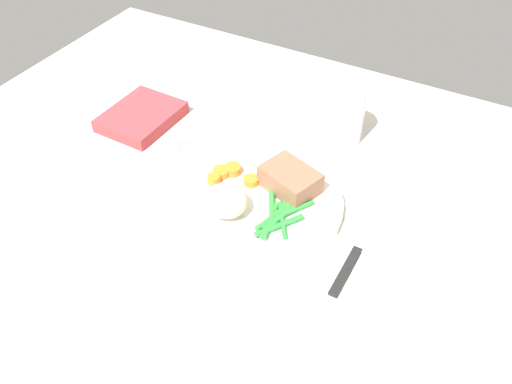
# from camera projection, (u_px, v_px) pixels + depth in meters

# --- Properties ---
(dining_table) EXTENTS (1.20, 0.90, 0.02)m
(dining_table) POSITION_uv_depth(u_px,v_px,m) (261.00, 213.00, 0.82)
(dining_table) COLOR beige
(dining_table) RESTS_ON ground
(dinner_plate) EXTENTS (0.26, 0.26, 0.02)m
(dinner_plate) POSITION_uv_depth(u_px,v_px,m) (256.00, 201.00, 0.81)
(dinner_plate) COLOR white
(dinner_plate) RESTS_ON dining_table
(meat_portion) EXTENTS (0.10, 0.08, 0.03)m
(meat_portion) POSITION_uv_depth(u_px,v_px,m) (290.00, 180.00, 0.81)
(meat_portion) COLOR #936047
(meat_portion) RESTS_ON dinner_plate
(mashed_potatoes) EXTENTS (0.06, 0.06, 0.04)m
(mashed_potatoes) POSITION_uv_depth(u_px,v_px,m) (225.00, 201.00, 0.77)
(mashed_potatoes) COLOR beige
(mashed_potatoes) RESTS_ON dinner_plate
(carrot_slices) EXTENTS (0.07, 0.05, 0.01)m
(carrot_slices) POSITION_uv_depth(u_px,v_px,m) (230.00, 173.00, 0.84)
(carrot_slices) COLOR orange
(carrot_slices) RESTS_ON dinner_plate
(green_beans) EXTENTS (0.07, 0.10, 0.01)m
(green_beans) POSITION_uv_depth(u_px,v_px,m) (278.00, 216.00, 0.77)
(green_beans) COLOR #2D8C38
(green_beans) RESTS_ON dinner_plate
(fork) EXTENTS (0.01, 0.17, 0.00)m
(fork) POSITION_uv_depth(u_px,v_px,m) (159.00, 168.00, 0.88)
(fork) COLOR silver
(fork) RESTS_ON dining_table
(knife) EXTENTS (0.02, 0.21, 0.01)m
(knife) POSITION_uv_depth(u_px,v_px,m) (360.00, 245.00, 0.76)
(knife) COLOR black
(knife) RESTS_ON dining_table
(water_glass) EXTENTS (0.07, 0.07, 0.10)m
(water_glass) POSITION_uv_depth(u_px,v_px,m) (343.00, 117.00, 0.91)
(water_glass) COLOR silver
(water_glass) RESTS_ON dining_table
(napkin) EXTENTS (0.11, 0.14, 0.02)m
(napkin) POSITION_uv_depth(u_px,v_px,m) (141.00, 117.00, 0.96)
(napkin) COLOR #B2383D
(napkin) RESTS_ON dining_table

